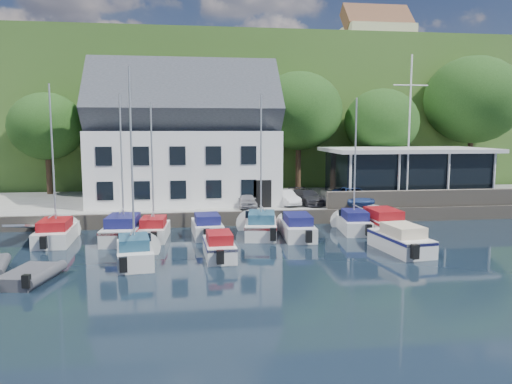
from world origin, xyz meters
The scene contains 33 objects.
ground centered at (0.00, 0.00, 0.00)m, with size 180.00×180.00×0.00m, color black.
quay centered at (0.00, 17.50, 0.50)m, with size 60.00×13.00×1.00m, color #9A9A95.
quay_face centered at (0.00, 11.00, 0.50)m, with size 60.00×0.30×1.00m, color #6C6356.
hillside centered at (0.00, 62.00, 8.00)m, with size 160.00×75.00×16.00m, color #325720.
field_patch centered at (8.00, 70.00, 16.15)m, with size 50.00×30.00×0.30m, color #566331.
farmhouse centered at (22.00, 52.00, 20.10)m, with size 10.40×7.00×8.20m, color beige, non-canonical shape.
harbor_building centered at (-7.00, 16.50, 5.35)m, with size 14.40×8.20×8.70m, color white, non-canonical shape.
club_pavilion centered at (11.00, 16.00, 3.05)m, with size 13.20×7.20×4.10m, color black, non-canonical shape.
seawall centered at (12.00, 11.40, 1.60)m, with size 18.00×0.50×1.20m, color #6C6356.
gangway centered at (-16.50, 9.00, 0.00)m, with size 1.20×6.00×1.40m, color silver, non-canonical shape.
car_silver centered at (-2.63, 12.68, 1.54)m, with size 1.28×3.19×1.09m, color #AFAEB3.
car_white centered at (0.35, 13.54, 1.56)m, with size 1.19×3.41×1.12m, color silver.
car_dgrey centered at (2.07, 13.56, 1.57)m, with size 1.60×3.95×1.14m, color #2B2B2F.
car_blue centered at (5.43, 12.96, 1.70)m, with size 1.61×4.08×1.39m, color navy.
flagpole centered at (9.61, 12.74, 6.54)m, with size 2.66×0.20×11.07m, color white, non-canonical shape.
tree_0 centered at (-18.79, 22.61, 5.39)m, with size 6.42×6.42×8.77m, color black, non-canonical shape.
tree_1 centered at (-12.02, 22.01, 6.41)m, with size 7.92×7.92×10.82m, color black, non-canonical shape.
tree_2 centered at (-2.66, 22.36, 6.16)m, with size 7.56×7.56×10.33m, color black, non-canonical shape.
tree_3 centered at (3.32, 22.24, 6.42)m, with size 7.93×7.93×10.84m, color black, non-canonical shape.
tree_4 centered at (10.99, 21.56, 5.67)m, with size 6.83×6.83×9.34m, color black, non-canonical shape.
tree_5 centered at (20.23, 22.08, 7.26)m, with size 9.16×9.16×12.52m, color black, non-canonical shape.
boat_r1_0 centered at (-14.59, 7.53, 4.26)m, with size 2.09×6.40×8.52m, color silver, non-canonical shape.
boat_r1_1 centered at (-10.70, 7.48, 4.76)m, with size 2.24×6.73×9.52m, color silver, non-canonical shape.
boat_r1_2 centered at (-8.94, 7.67, 4.13)m, with size 1.81×5.24×8.26m, color silver, non-canonical shape.
boat_r1_3 centered at (-5.69, 7.95, 0.71)m, with size 1.89×5.41×1.43m, color silver, non-canonical shape.
boat_r1_4 centered at (-2.35, 7.57, 4.68)m, with size 2.06×6.17×9.36m, color silver, non-canonical shape.
boat_r1_5 centered at (-0.17, 7.05, 0.73)m, with size 1.92×6.67×1.45m, color silver, non-canonical shape.
boat_r1_6 centered at (3.82, 7.98, 4.38)m, with size 1.82×5.59×8.76m, color silver, non-canonical shape.
boat_r1_7 centered at (5.68, 7.91, 0.76)m, with size 2.25×6.90×1.52m, color silver, non-canonical shape.
boat_r2_1 centered at (-9.53, 2.01, 4.36)m, with size 1.83×5.63×8.72m, color silver, non-canonical shape.
boat_r2_2 centered at (-5.28, 2.63, 0.69)m, with size 1.61×5.10×1.38m, color silver, non-canonical shape.
boat_r2_4 centered at (4.61, 2.51, 0.77)m, with size 2.03×6.11×1.54m, color silver, non-canonical shape.
dinghy_1 centered at (-13.78, -0.47, 0.38)m, with size 1.97×3.28×0.76m, color #39393E, non-canonical shape.
Camera 1 is at (-6.88, -22.77, 6.66)m, focal length 35.00 mm.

